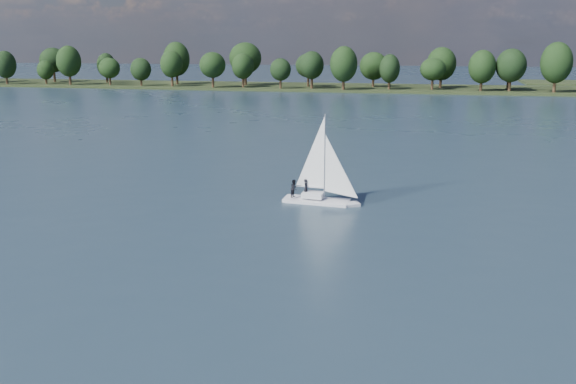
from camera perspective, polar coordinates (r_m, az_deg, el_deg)
The scene contains 4 objects.
ground at distance 123.47m, azimuth 5.69°, elevation 5.51°, with size 700.00×700.00×0.00m, color #233342.
far_shore at distance 234.51m, azimuth 9.18°, elevation 9.01°, with size 660.00×40.00×1.50m, color black.
sailboat at distance 66.10m, azimuth 2.62°, elevation 1.29°, with size 7.59×2.88×9.75m.
treeline at distance 230.65m, azimuth 6.92°, elevation 11.03°, with size 562.22×74.00×18.43m.
Camera 1 is at (15.02, -21.46, 16.31)m, focal length 40.00 mm.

